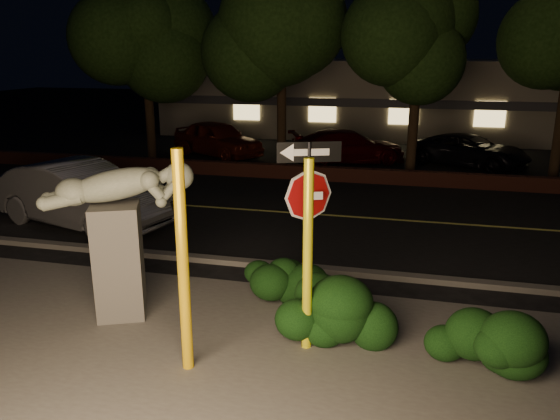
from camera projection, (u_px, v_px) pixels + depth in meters
The scene contains 22 objects.
ground at pixel (332, 190), 18.21m from camera, with size 90.00×90.00×0.00m, color black.
patio at pixel (222, 368), 7.94m from camera, with size 14.00×6.00×0.02m, color #4C4944.
road at pixel (317, 215), 15.41m from camera, with size 80.00×8.00×0.01m, color black.
lane_marking at pixel (317, 214), 15.41m from camera, with size 80.00×0.12×0.01m, color #D0CA53.
curb at pixel (283, 266), 11.57m from camera, with size 80.00×0.25×0.12m, color #4C4944.
brick_wall at pixel (338, 174), 19.36m from camera, with size 40.00×0.35×0.50m, color #4C2118.
parking_lot at pixel (355, 153), 24.74m from camera, with size 40.00×12.00×0.01m, color black.
building at pixel (371, 95), 31.64m from camera, with size 22.00×10.20×4.00m.
tree_far_a at pixel (144, 28), 21.33m from camera, with size 4.60×4.60×7.43m.
tree_far_b at pixel (282, 6), 20.07m from camera, with size 5.20×5.20×8.41m.
tree_far_c at pixel (421, 14), 18.68m from camera, with size 4.80×4.80×7.84m.
yellow_pole_left at pixel (183, 265), 7.51m from camera, with size 0.16×0.16×3.24m, color yellow.
yellow_pole_right at pixel (308, 258), 8.09m from camera, with size 0.15×0.15×3.00m, color #FFF019.
signpost at pixel (309, 196), 8.85m from camera, with size 0.99×0.39×3.07m.
sculpture at pixel (119, 225), 9.12m from camera, with size 2.44×1.55×2.68m.
hedge_center at pixel (285, 277), 10.06m from camera, with size 1.70×0.80×0.88m, color black.
hedge_right at pixel (339, 302), 8.62m from camera, with size 1.93×1.03×1.26m, color black.
hedge_far_right at pixel (482, 339), 7.72m from camera, with size 1.51×0.94×1.05m, color black.
silver_sedan at pixel (80, 195), 14.27m from camera, with size 1.78×5.09×1.68m, color silver.
parked_car_red at pixel (218, 139), 23.92m from camera, with size 1.82×4.53×1.54m, color maroon.
parked_car_darkred at pixel (348, 147), 22.37m from camera, with size 1.93×4.74×1.37m, color #3C0406.
parked_car_dark at pixel (470, 151), 21.72m from camera, with size 2.12×4.60×1.28m, color black.
Camera 1 is at (2.46, -7.59, 4.44)m, focal length 35.00 mm.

